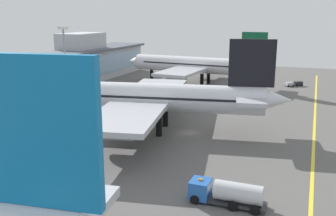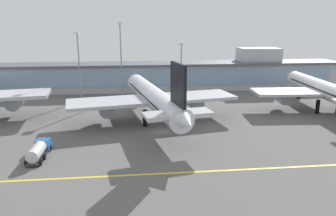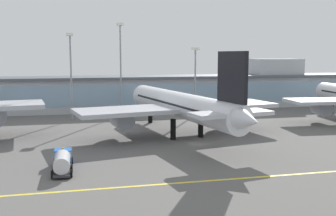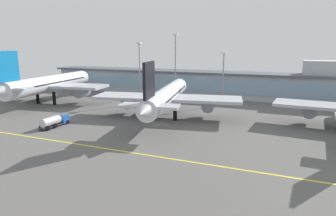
% 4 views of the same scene
% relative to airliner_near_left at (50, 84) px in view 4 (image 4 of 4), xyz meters
% --- Properties ---
extents(ground_plane, '(207.26, 207.26, 0.00)m').
position_rel_airliner_near_left_xyz_m(ground_plane, '(50.53, -13.27, -7.17)').
color(ground_plane, '#5B5956').
extents(taxiway_centreline_stripe, '(165.81, 0.50, 0.01)m').
position_rel_airliner_near_left_xyz_m(taxiway_centreline_stripe, '(50.53, -35.27, -7.17)').
color(taxiway_centreline_stripe, yellow).
rests_on(taxiway_centreline_stripe, ground).
extents(terminal_building, '(151.04, 14.00, 15.73)m').
position_rel_airliner_near_left_xyz_m(terminal_building, '(52.65, 37.71, -1.49)').
color(terminal_building, '#ADB2B7').
rests_on(terminal_building, ground).
extents(airliner_near_left, '(43.77, 54.75, 19.61)m').
position_rel_airliner_near_left_xyz_m(airliner_near_left, '(0.00, 0.00, 0.00)').
color(airliner_near_left, black).
rests_on(airliner_near_left, ground).
extents(airliner_near_right, '(44.95, 53.65, 17.61)m').
position_rel_airliner_near_left_xyz_m(airliner_near_right, '(49.36, -4.84, -0.75)').
color(airliner_near_right, black).
rests_on(airliner_near_right, ground).
extents(fuel_tanker_truck, '(2.92, 9.05, 2.90)m').
position_rel_airliner_near_left_xyz_m(fuel_tanker_truck, '(25.81, -25.66, -5.66)').
color(fuel_tanker_truck, black).
rests_on(fuel_tanker_truck, ground).
extents(apron_light_mast_west, '(1.80, 1.80, 25.73)m').
position_rel_airliner_near_left_xyz_m(apron_light_mast_west, '(40.22, 25.73, 9.45)').
color(apron_light_mast_west, gray).
rests_on(apron_light_mast_west, ground).
extents(apron_light_mast_centre, '(1.80, 1.80, 19.08)m').
position_rel_airliner_near_left_xyz_m(apron_light_mast_centre, '(60.46, 21.18, 5.73)').
color(apron_light_mast_centre, gray).
rests_on(apron_light_mast_centre, ground).
extents(apron_light_mast_east, '(1.80, 1.80, 22.57)m').
position_rel_airliner_near_left_xyz_m(apron_light_mast_east, '(26.81, 20.64, 7.70)').
color(apron_light_mast_east, gray).
rests_on(apron_light_mast_east, ground).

